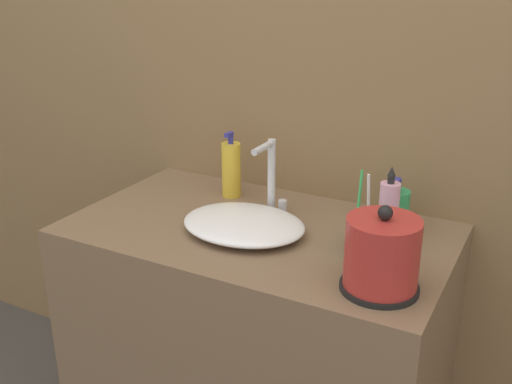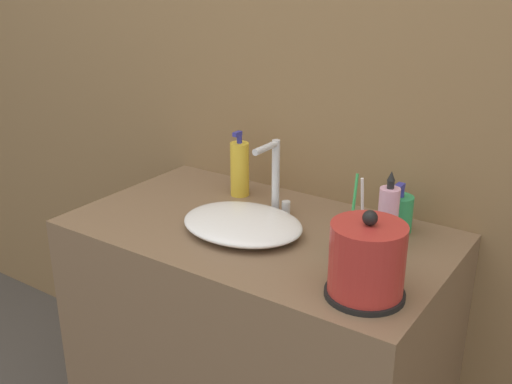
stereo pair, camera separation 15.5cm
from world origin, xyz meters
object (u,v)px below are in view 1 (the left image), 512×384
toothbrush_cup (362,237)px  shampoo_bottle (395,207)px  faucet (271,175)px  electric_kettle (382,258)px  mouthwash_bottle (389,209)px  lotion_bottle (231,169)px

toothbrush_cup → shampoo_bottle: (0.02, 0.20, 0.01)m
faucet → toothbrush_cup: size_ratio=1.02×
electric_kettle → mouthwash_bottle: electric_kettle is taller
mouthwash_bottle → lotion_bottle: bearing=172.5°
electric_kettle → shampoo_bottle: bearing=101.0°
faucet → lotion_bottle: (-0.16, 0.06, -0.03)m
faucet → electric_kettle: (0.39, -0.27, -0.04)m
electric_kettle → shampoo_bottle: (-0.07, 0.35, -0.03)m
toothbrush_cup → mouthwash_bottle: toothbrush_cup is taller
electric_kettle → lotion_bottle: bearing=149.5°
lotion_bottle → electric_kettle: bearing=-30.5°
electric_kettle → toothbrush_cup: (-0.09, 0.15, -0.04)m
electric_kettle → toothbrush_cup: bearing=121.0°
toothbrush_cup → shampoo_bottle: size_ratio=1.56×
toothbrush_cup → lotion_bottle: (-0.47, 0.18, 0.04)m
faucet → toothbrush_cup: 0.33m
electric_kettle → faucet: bearing=146.0°
faucet → shampoo_bottle: 0.34m
lotion_bottle → faucet: bearing=-20.8°
faucet → shampoo_bottle: bearing=14.5°
shampoo_bottle → mouthwash_bottle: 0.09m
lotion_bottle → shampoo_bottle: (0.49, 0.02, -0.03)m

